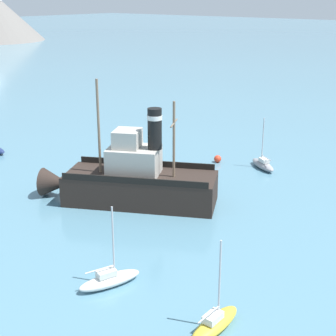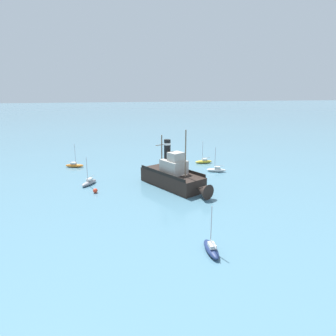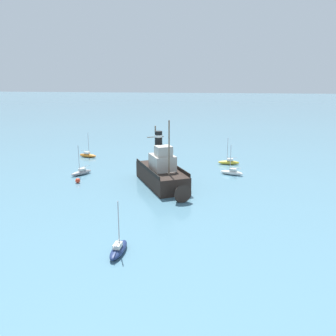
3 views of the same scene
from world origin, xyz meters
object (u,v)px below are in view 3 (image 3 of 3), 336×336
(old_tugboat, at_px, (163,174))
(sailboat_navy, at_px, (118,249))
(sailboat_grey, at_px, (81,172))
(sailboat_white, at_px, (232,172))
(sailboat_orange, at_px, (88,155))
(mooring_buoy, at_px, (78,181))
(sailboat_yellow, at_px, (229,162))

(old_tugboat, distance_m, sailboat_navy, 20.93)
(sailboat_grey, distance_m, sailboat_navy, 28.23)
(old_tugboat, bearing_deg, sailboat_navy, 87.90)
(sailboat_white, relative_size, sailboat_grey, 1.00)
(old_tugboat, height_order, sailboat_grey, old_tugboat)
(sailboat_orange, bearing_deg, old_tugboat, 136.74)
(old_tugboat, xyz_separation_m, mooring_buoy, (12.89, 0.42, -1.47))
(sailboat_yellow, height_order, mooring_buoy, sailboat_yellow)
(sailboat_navy, bearing_deg, sailboat_orange, -65.71)
(sailboat_white, bearing_deg, sailboat_grey, 8.13)
(sailboat_orange, relative_size, sailboat_navy, 1.00)
(mooring_buoy, bearing_deg, sailboat_navy, 120.67)
(old_tugboat, bearing_deg, sailboat_grey, -15.99)
(sailboat_white, distance_m, sailboat_orange, 29.35)
(sailboat_orange, bearing_deg, mooring_buoy, 105.71)
(sailboat_white, height_order, mooring_buoy, sailboat_white)
(sailboat_grey, height_order, sailboat_orange, same)
(sailboat_grey, xyz_separation_m, sailboat_orange, (3.62, -12.61, 0.00))
(sailboat_white, bearing_deg, sailboat_orange, -18.16)
(sailboat_orange, height_order, mooring_buoy, sailboat_orange)
(sailboat_navy, bearing_deg, sailboat_yellow, -106.70)
(sailboat_orange, xyz_separation_m, mooring_buoy, (-4.80, 17.06, -0.06))
(sailboat_white, xyz_separation_m, sailboat_yellow, (0.34, -7.06, 0.00))
(old_tugboat, bearing_deg, mooring_buoy, 1.86)
(old_tugboat, height_order, sailboat_white, old_tugboat)
(sailboat_yellow, bearing_deg, sailboat_orange, -4.32)
(old_tugboat, height_order, mooring_buoy, old_tugboat)
(sailboat_yellow, relative_size, sailboat_grey, 1.00)
(sailboat_yellow, height_order, sailboat_grey, same)
(sailboat_navy, distance_m, mooring_buoy, 23.77)
(sailboat_grey, distance_m, sailboat_orange, 13.12)
(sailboat_yellow, bearing_deg, sailboat_navy, 73.30)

